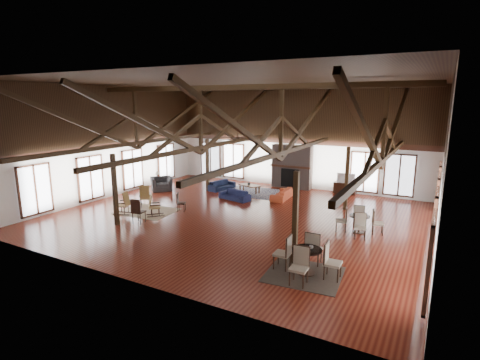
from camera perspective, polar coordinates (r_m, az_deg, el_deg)
The scene contains 31 objects.
floor at distance 17.19m, azimuth -0.21°, elevation -5.58°, with size 16.00×16.00×0.00m, color maroon.
ceiling at distance 16.42m, azimuth -0.23°, elevation 14.82°, with size 16.00×14.00×0.02m, color black.
wall_back at distance 22.88m, azimuth 8.34°, elevation 6.36°, with size 16.00×0.02×6.00m, color silver.
wall_front at distance 11.03m, azimuth -18.09°, elevation -0.04°, with size 16.00×0.02×6.00m, color silver.
wall_left at distance 21.55m, azimuth -19.27°, elevation 5.48°, with size 0.02×14.00×6.00m, color silver.
wall_right at distance 14.51m, azimuth 28.64°, elevation 1.85°, with size 0.02×14.00×6.00m, color silver.
roof_truss at distance 16.43m, azimuth -0.22°, elevation 7.94°, with size 15.60×14.07×3.14m.
post_grid at distance 16.80m, azimuth -0.21°, elevation -0.61°, with size 8.16×7.16×3.05m.
fireplace at distance 22.80m, azimuth 7.92°, elevation 2.01°, with size 2.50×0.69×2.60m.
ceiling_fan at distance 15.35m, azimuth -0.39°, elevation 6.54°, with size 1.60×1.60×0.75m.
sofa_navy_front at distance 20.01m, azimuth -0.82°, elevation -2.30°, with size 1.74×0.68×0.51m, color #161A3E.
sofa_navy_left at distance 22.35m, azimuth -2.79°, elevation -0.79°, with size 0.69×1.77×0.52m, color #161E3C.
sofa_orange at distance 20.30m, azimuth 6.38°, elevation -2.12°, with size 0.73×1.86×0.54m, color #B84323.
coffee_table at distance 21.46m, azimuth 1.47°, elevation -0.90°, with size 1.35×0.97×0.47m.
vase at distance 21.48m, azimuth 1.36°, elevation -0.48°, with size 0.18×0.18×0.18m, color #B2B2B2.
armchair at distance 22.57m, azimuth -11.89°, elevation -0.57°, with size 1.19×1.04×0.77m, color #2C2C2F.
side_table_lamp at distance 23.30m, azimuth -12.42°, elevation -0.15°, with size 0.42×0.42×1.07m.
rocking_chair_a at distance 19.21m, azimuth -14.31°, elevation -2.48°, with size 0.89×0.94×1.10m.
rocking_chair_b at distance 17.61m, azimuth -13.13°, elevation -3.86°, with size 0.84×0.86×1.01m.
rocking_chair_c at distance 18.23m, azimuth -17.19°, elevation -3.46°, with size 0.92×0.67×1.07m.
side_chair_a at distance 18.09m, azimuth -9.19°, elevation -3.14°, with size 0.50×0.50×0.89m.
side_chair_b at distance 16.63m, azimuth -15.40°, elevation -4.33°, with size 0.53×0.53×1.11m.
cafe_table_near at distance 11.77m, azimuth 10.14°, elevation -11.41°, with size 2.11×2.11×1.10m.
cafe_table_far at distance 15.77m, azimuth 17.74°, elevation -5.94°, with size 1.91×1.91×0.98m.
cup_near at distance 11.71m, azimuth 10.80°, elevation -10.01°, with size 0.12×0.12×0.10m, color #B2B2B2.
cup_far at distance 15.67m, azimuth 17.76°, elevation -5.04°, with size 0.13×0.13×0.10m, color #B2B2B2.
tv_console at distance 22.16m, azimuth 15.70°, elevation -1.20°, with size 1.24×0.46×0.62m, color black.
television at distance 22.03m, azimuth 15.87°, elevation 0.30°, with size 0.99×0.13×0.57m, color #B2B2B2.
rug_tan at distance 18.52m, azimuth -13.99°, elevation -4.64°, with size 2.61×2.05×0.01m, color tan.
rug_navy at distance 21.64m, azimuth 2.15°, elevation -1.89°, with size 3.33×2.50×0.01m, color #181843.
rug_dark at distance 11.91m, azimuth 9.71°, elevation -13.97°, with size 2.22×2.01×0.01m, color black.
Camera 1 is at (7.93, -14.35, 5.18)m, focal length 28.00 mm.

